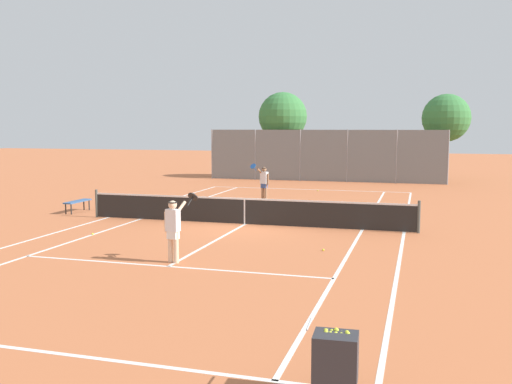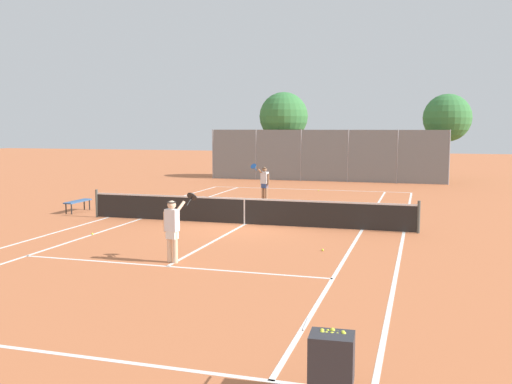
# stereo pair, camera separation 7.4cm
# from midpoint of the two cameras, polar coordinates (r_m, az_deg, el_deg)

# --- Properties ---
(ground_plane) EXTENTS (120.00, 120.00, 0.00)m
(ground_plane) POSITION_cam_midpoint_polar(r_m,az_deg,el_deg) (20.30, -1.05, -3.27)
(ground_plane) COLOR #BC663D
(court_line_markings) EXTENTS (11.10, 23.90, 0.01)m
(court_line_markings) POSITION_cam_midpoint_polar(r_m,az_deg,el_deg) (20.30, -1.05, -3.26)
(court_line_markings) COLOR silver
(court_line_markings) RESTS_ON ground
(tennis_net) EXTENTS (12.00, 0.10, 1.07)m
(tennis_net) POSITION_cam_midpoint_polar(r_m,az_deg,el_deg) (20.22, -1.06, -1.85)
(tennis_net) COLOR #474C47
(tennis_net) RESTS_ON ground
(ball_cart) EXTENTS (0.65, 0.52, 0.96)m
(ball_cart) POSITION_cam_midpoint_polar(r_m,az_deg,el_deg) (7.58, 7.85, -16.15)
(ball_cart) COLOR #2D2D33
(ball_cart) RESTS_ON ground
(player_near_side) EXTENTS (0.78, 0.71, 1.77)m
(player_near_side) POSITION_cam_midpoint_polar(r_m,az_deg,el_deg) (14.66, -8.21, -3.46)
(player_near_side) COLOR beige
(player_near_side) RESTS_ON ground
(player_far_left) EXTENTS (0.84, 0.69, 1.77)m
(player_far_left) POSITION_cam_midpoint_polar(r_m,az_deg,el_deg) (26.55, 0.92, 1.06)
(player_far_left) COLOR #936B4C
(player_far_left) RESTS_ON ground
(loose_tennis_ball_0) EXTENTS (0.07, 0.07, 0.07)m
(loose_tennis_ball_0) POSITION_cam_midpoint_polar(r_m,az_deg,el_deg) (26.69, -4.87, -0.86)
(loose_tennis_ball_0) COLOR #D1DB33
(loose_tennis_ball_0) RESTS_ON ground
(loose_tennis_ball_1) EXTENTS (0.07, 0.07, 0.07)m
(loose_tennis_ball_1) POSITION_cam_midpoint_polar(r_m,az_deg,el_deg) (16.11, 6.81, -5.77)
(loose_tennis_ball_1) COLOR #D1DB33
(loose_tennis_ball_1) RESTS_ON ground
(loose_tennis_ball_2) EXTENTS (0.07, 0.07, 0.07)m
(loose_tennis_ball_2) POSITION_cam_midpoint_polar(r_m,az_deg,el_deg) (19.09, -15.93, -4.04)
(loose_tennis_ball_2) COLOR #D1DB33
(loose_tennis_ball_2) RESTS_ON ground
(loose_tennis_ball_3) EXTENTS (0.07, 0.07, 0.07)m
(loose_tennis_ball_3) POSITION_cam_midpoint_polar(r_m,az_deg,el_deg) (20.18, 0.75, -3.23)
(loose_tennis_ball_3) COLOR #D1DB33
(loose_tennis_ball_3) RESTS_ON ground
(loose_tennis_ball_4) EXTENTS (0.07, 0.07, 0.07)m
(loose_tennis_ball_4) POSITION_cam_midpoint_polar(r_m,az_deg,el_deg) (26.64, -1.94, -0.86)
(loose_tennis_ball_4) COLOR #D1DB33
(loose_tennis_ball_4) RESTS_ON ground
(loose_tennis_ball_5) EXTENTS (0.07, 0.07, 0.07)m
(loose_tennis_ball_5) POSITION_cam_midpoint_polar(r_m,az_deg,el_deg) (31.07, 6.34, 0.16)
(loose_tennis_ball_5) COLOR #D1DB33
(loose_tennis_ball_5) RESTS_ON ground
(courtside_bench) EXTENTS (0.36, 1.50, 0.47)m
(courtside_bench) POSITION_cam_midpoint_polar(r_m,az_deg,el_deg) (24.32, -17.30, -0.96)
(courtside_bench) COLOR #33598C
(courtside_bench) RESTS_ON ground
(back_fence) EXTENTS (15.14, 0.08, 3.30)m
(back_fence) POSITION_cam_midpoint_polar(r_m,az_deg,el_deg) (36.47, 6.89, 3.64)
(back_fence) COLOR gray
(back_fence) RESTS_ON ground
(tree_behind_left) EXTENTS (3.27, 3.27, 5.80)m
(tree_behind_left) POSITION_cam_midpoint_polar(r_m,az_deg,el_deg) (38.84, 2.77, 7.42)
(tree_behind_left) COLOR brown
(tree_behind_left) RESTS_ON ground
(tree_behind_right) EXTENTS (2.99, 2.99, 5.53)m
(tree_behind_right) POSITION_cam_midpoint_polar(r_m,az_deg,el_deg) (38.00, 18.72, 6.86)
(tree_behind_right) COLOR brown
(tree_behind_right) RESTS_ON ground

